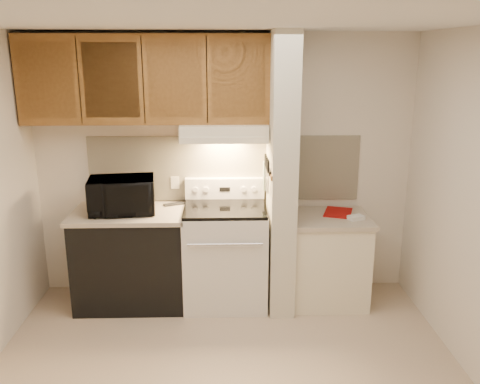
{
  "coord_description": "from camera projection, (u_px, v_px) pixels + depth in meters",
  "views": [
    {
      "loc": [
        0.01,
        -3.29,
        2.32
      ],
      "look_at": [
        0.13,
        0.75,
        1.2
      ],
      "focal_mm": 38.0,
      "sensor_mm": 36.0,
      "label": 1
    }
  ],
  "objects": [
    {
      "name": "range_knob_left_inner",
      "position": [
        206.0,
        190.0,
        4.85
      ],
      "size": [
        0.05,
        0.02,
        0.05
      ],
      "primitive_type": "cylinder",
      "rotation": [
        1.57,
        0.0,
        0.0
      ],
      "color": "silver",
      "rests_on": "range_backguard"
    },
    {
      "name": "range_hood",
      "position": [
        224.0,
        131.0,
        4.59
      ],
      "size": [
        0.78,
        0.44,
        0.15
      ],
      "primitive_type": "cube",
      "color": "#ECE3C4",
      "rests_on": "upper_cabinets"
    },
    {
      "name": "knife_handle_d",
      "position": [
        266.0,
        161.0,
        4.57
      ],
      "size": [
        0.02,
        0.02,
        0.1
      ],
      "primitive_type": "cylinder",
      "color": "black",
      "rests_on": "knife_strip"
    },
    {
      "name": "knife_blade_d",
      "position": [
        266.0,
        177.0,
        4.6
      ],
      "size": [
        0.01,
        0.04,
        0.16
      ],
      "primitive_type": "cube",
      "color": "silver",
      "rests_on": "knife_strip"
    },
    {
      "name": "range_backguard",
      "position": [
        225.0,
        188.0,
        4.89
      ],
      "size": [
        0.76,
        0.08,
        0.2
      ],
      "primitive_type": "cube",
      "color": "silver",
      "rests_on": "range_body"
    },
    {
      "name": "outlet",
      "position": [
        175.0,
        183.0,
        4.9
      ],
      "size": [
        0.08,
        0.01,
        0.12
      ],
      "primitive_type": "cube",
      "color": "#ECE3C4",
      "rests_on": "backsplash"
    },
    {
      "name": "spoon_rest",
      "position": [
        175.0,
        204.0,
        4.84
      ],
      "size": [
        0.22,
        0.14,
        0.01
      ],
      "primitive_type": "cube",
      "rotation": [
        0.0,
        0.0,
        0.41
      ],
      "color": "black",
      "rests_on": "left_countertop"
    },
    {
      "name": "backsplash",
      "position": [
        225.0,
        168.0,
        4.89
      ],
      "size": [
        2.6,
        0.02,
        0.63
      ],
      "primitive_type": "cube",
      "color": "#F7EBC5",
      "rests_on": "wall_back"
    },
    {
      "name": "range_knob_right_outer",
      "position": [
        254.0,
        189.0,
        4.86
      ],
      "size": [
        0.05,
        0.02,
        0.05
      ],
      "primitive_type": "cylinder",
      "rotation": [
        1.57,
        0.0,
        0.0
      ],
      "color": "silver",
      "rests_on": "range_backguard"
    },
    {
      "name": "knife_strip",
      "position": [
        268.0,
        168.0,
        4.51
      ],
      "size": [
        0.02,
        0.42,
        0.04
      ],
      "primitive_type": "cube",
      "color": "black",
      "rests_on": "partition_pillar"
    },
    {
      "name": "microwave",
      "position": [
        122.0,
        195.0,
        4.58
      ],
      "size": [
        0.63,
        0.47,
        0.32
      ],
      "primitive_type": "imported",
      "rotation": [
        0.0,
        0.0,
        0.13
      ],
      "color": "black",
      "rests_on": "left_countertop"
    },
    {
      "name": "cab_gap_c",
      "position": [
        207.0,
        80.0,
        4.35
      ],
      "size": [
        0.01,
        0.01,
        0.73
      ],
      "primitive_type": "cube",
      "color": "black",
      "rests_on": "upper_cabinets"
    },
    {
      "name": "cab_door_a",
      "position": [
        47.0,
        80.0,
        4.31
      ],
      "size": [
        0.46,
        0.01,
        0.63
      ],
      "primitive_type": "cube",
      "color": "brown",
      "rests_on": "upper_cabinets"
    },
    {
      "name": "knife_blade_e",
      "position": [
        265.0,
        176.0,
        4.68
      ],
      "size": [
        0.01,
        0.04,
        0.18
      ],
      "primitive_type": "cube",
      "color": "silver",
      "rests_on": "knife_strip"
    },
    {
      "name": "knife_handle_e",
      "position": [
        265.0,
        159.0,
        4.65
      ],
      "size": [
        0.02,
        0.02,
        0.1
      ],
      "primitive_type": "cylinder",
      "color": "black",
      "rests_on": "knife_strip"
    },
    {
      "name": "dishwasher_front",
      "position": [
        132.0,
        260.0,
        4.77
      ],
      "size": [
        1.0,
        0.63,
        0.87
      ],
      "primitive_type": "cube",
      "color": "black",
      "rests_on": "floor"
    },
    {
      "name": "cooktop",
      "position": [
        225.0,
        208.0,
        4.65
      ],
      "size": [
        0.74,
        0.64,
        0.03
      ],
      "primitive_type": "cube",
      "color": "black",
      "rests_on": "range_body"
    },
    {
      "name": "cab_gap_b",
      "position": [
        143.0,
        80.0,
        4.33
      ],
      "size": [
        0.01,
        0.01,
        0.73
      ],
      "primitive_type": "cube",
      "color": "black",
      "rests_on": "upper_cabinets"
    },
    {
      "name": "pillar_trim",
      "position": [
        268.0,
        169.0,
        4.56
      ],
      "size": [
        0.01,
        0.7,
        0.04
      ],
      "primitive_type": "cube",
      "color": "brown",
      "rests_on": "partition_pillar"
    },
    {
      "name": "white_box",
      "position": [
        356.0,
        218.0,
        4.6
      ],
      "size": [
        0.16,
        0.14,
        0.04
      ],
      "primitive_type": "cube",
      "rotation": [
        0.0,
        0.0,
        0.38
      ],
      "color": "white",
      "rests_on": "right_countertop"
    },
    {
      "name": "right_countertop",
      "position": [
        330.0,
        218.0,
        4.7
      ],
      "size": [
        0.74,
        0.64,
        0.04
      ],
      "primitive_type": "cube",
      "color": "#B7A892",
      "rests_on": "right_cab_base"
    },
    {
      "name": "oven_window",
      "position": [
        225.0,
        266.0,
        4.46
      ],
      "size": [
        0.5,
        0.01,
        0.3
      ],
      "primitive_type": "cube",
      "color": "black",
      "rests_on": "range_body"
    },
    {
      "name": "knife_handle_a",
      "position": [
        268.0,
        167.0,
        4.34
      ],
      "size": [
        0.02,
        0.02,
        0.1
      ],
      "primitive_type": "cylinder",
      "color": "black",
      "rests_on": "knife_strip"
    },
    {
      "name": "knife_blade_c",
      "position": [
        267.0,
        181.0,
        4.54
      ],
      "size": [
        0.01,
        0.04,
        0.2
      ],
      "primitive_type": "cube",
      "color": "silver",
      "rests_on": "knife_strip"
    },
    {
      "name": "left_countertop",
      "position": [
        129.0,
        214.0,
        4.65
      ],
      "size": [
        1.04,
        0.67,
        0.04
      ],
      "primitive_type": "cube",
      "color": "#B7A892",
      "rests_on": "dishwasher_front"
    },
    {
      "name": "range_knob_right_inner",
      "position": [
        244.0,
        189.0,
        4.86
      ],
      "size": [
        0.05,
        0.02,
        0.05
      ],
      "primitive_type": "cylinder",
      "rotation": [
        1.57,
        0.0,
        0.0
      ],
      "color": "silver",
      "rests_on": "range_backguard"
    },
    {
      "name": "hood_lip",
      "position": [
        224.0,
        140.0,
        4.4
      ],
      "size": [
        0.78,
        0.04,
        0.06
      ],
      "primitive_type": "cube",
      "color": "#ECE3C4",
      "rests_on": "range_hood"
    },
    {
      "name": "range_body",
      "position": [
        225.0,
        256.0,
        4.78
      ],
      "size": [
        0.76,
        0.65,
        0.92
      ],
      "primitive_type": "cube",
      "color": "silver",
      "rests_on": "floor"
    },
    {
      "name": "upper_cabinets",
      "position": [
        146.0,
        79.0,
        4.49
      ],
      "size": [
        2.18,
        0.33,
        0.77
      ],
      "primitive_type": "cube",
      "color": "brown",
      "rests_on": "wall_back"
    },
    {
      "name": "cab_door_d",
      "position": [
        239.0,
        80.0,
        4.36
      ],
      "size": [
        0.46,
        0.01,
        0.63
      ],
      "primitive_type": "cube",
      "color": "brown",
      "rests_on": "upper_cabinets"
    },
    {
      "name": "oven_mitt",
      "position": [
        265.0,
        176.0,
        4.75
      ],
      "size": [
        0.03,
        0.11,
        0.26
      ],
      "primitive_type": "cube",
      "color": "gray",
      "rests_on": "partition_pillar"
    },
    {
      "name": "knife_blade_b",
      "position": [
        267.0,
        183.0,
        4.45
      ],
      "size": [
        0.01,
        0.04,
        0.18
      ],
      "primitive_type": "cube",
      "color": "silver",
      "rests_on": "knife_strip"
    },
    {
      "name": "ceiling",
      "position": [
        223.0,
        21.0,
        3.12
      ],
      "size": [
        3.6,
        3.6,
        0.0
      ],
      "primitive_type": "plane",
      "rotation": [
        3.14,
        0.0,
        0.0
      ],
      "color": "white",
      "rests_on": "wall_back"
    },
    {
      "name": "cab_gap_a",
      "position": [
        79.0,
        80.0,
        4.32
      ],
      "size": [
        0.01,
        0.01,
        0.73
      ],
      "primitive_type": "cube",
      "color": "black",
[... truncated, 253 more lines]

